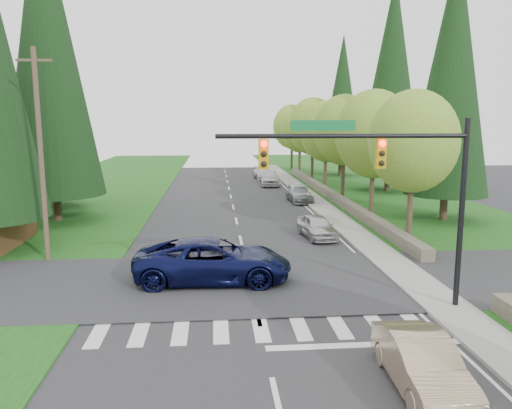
{
  "coord_description": "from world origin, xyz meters",
  "views": [
    {
      "loc": [
        -1.44,
        -12.04,
        6.72
      ],
      "look_at": [
        0.5,
        11.04,
        2.8
      ],
      "focal_mm": 35.0,
      "sensor_mm": 36.0,
      "label": 1
    }
  ],
  "objects": [
    {
      "name": "ground",
      "position": [
        0.0,
        0.0,
        0.0
      ],
      "size": [
        120.0,
        120.0,
        0.0
      ],
      "primitive_type": "plane",
      "color": "#28282B",
      "rests_on": "ground"
    },
    {
      "name": "grass_east",
      "position": [
        13.0,
        20.0,
        0.03
      ],
      "size": [
        14.0,
        110.0,
        0.06
      ],
      "primitive_type": "cube",
      "color": "#194813",
      "rests_on": "ground"
    },
    {
      "name": "grass_west",
      "position": [
        -13.0,
        20.0,
        0.03
      ],
      "size": [
        14.0,
        110.0,
        0.06
      ],
      "primitive_type": "cube",
      "color": "#194813",
      "rests_on": "ground"
    },
    {
      "name": "cross_street",
      "position": [
        0.0,
        8.0,
        0.0
      ],
      "size": [
        120.0,
        8.0,
        0.1
      ],
      "primitive_type": "cube",
      "color": "#28282B",
      "rests_on": "ground"
    },
    {
      "name": "sidewalk_east",
      "position": [
        6.9,
        22.0,
        0.07
      ],
      "size": [
        1.8,
        80.0,
        0.13
      ],
      "primitive_type": "cube",
      "color": "gray",
      "rests_on": "ground"
    },
    {
      "name": "curb_east",
      "position": [
        6.05,
        22.0,
        0.07
      ],
      "size": [
        0.2,
        80.0,
        0.13
      ],
      "primitive_type": "cube",
      "color": "gray",
      "rests_on": "ground"
    },
    {
      "name": "stone_wall_north",
      "position": [
        8.6,
        30.0,
        0.35
      ],
      "size": [
        0.7,
        40.0,
        0.7
      ],
      "primitive_type": "cube",
      "color": "#4C4438",
      "rests_on": "ground"
    },
    {
      "name": "traffic_signal",
      "position": [
        4.37,
        4.5,
        4.98
      ],
      "size": [
        8.7,
        0.37,
        6.8
      ],
      "color": "black",
      "rests_on": "ground"
    },
    {
      "name": "utility_pole",
      "position": [
        -9.5,
        12.0,
        5.14
      ],
      "size": [
        1.6,
        0.24,
        10.0
      ],
      "color": "#473828",
      "rests_on": "ground"
    },
    {
      "name": "decid_tree_0",
      "position": [
        9.2,
        14.0,
        5.6
      ],
      "size": [
        4.8,
        4.8,
        8.37
      ],
      "color": "#38281C",
      "rests_on": "ground"
    },
    {
      "name": "decid_tree_1",
      "position": [
        9.3,
        21.0,
        5.8
      ],
      "size": [
        5.2,
        5.2,
        8.8
      ],
      "color": "#38281C",
      "rests_on": "ground"
    },
    {
      "name": "decid_tree_2",
      "position": [
        9.1,
        28.0,
        5.93
      ],
      "size": [
        5.0,
        5.0,
        8.82
      ],
      "color": "#38281C",
      "rests_on": "ground"
    },
    {
      "name": "decid_tree_3",
      "position": [
        9.2,
        35.0,
        5.66
      ],
      "size": [
        5.0,
        5.0,
        8.55
      ],
      "color": "#38281C",
      "rests_on": "ground"
    },
    {
      "name": "decid_tree_4",
      "position": [
        9.3,
        42.0,
        6.06
      ],
      "size": [
        5.4,
        5.4,
        9.18
      ],
      "color": "#38281C",
      "rests_on": "ground"
    },
    {
      "name": "decid_tree_5",
      "position": [
        9.1,
        49.0,
        5.53
      ],
      "size": [
        4.8,
        4.8,
        8.3
      ],
      "color": "#38281C",
      "rests_on": "ground"
    },
    {
      "name": "decid_tree_6",
      "position": [
        9.2,
        56.0,
        5.86
      ],
      "size": [
        5.2,
        5.2,
        8.86
      ],
      "color": "#38281C",
      "rests_on": "ground"
    },
    {
      "name": "conifer_w_c",
      "position": [
        -12.0,
        22.0,
        11.29
      ],
      "size": [
        6.46,
        6.46,
        20.8
      ],
      "color": "#38281C",
      "rests_on": "ground"
    },
    {
      "name": "conifer_w_e",
      "position": [
        -14.0,
        28.0,
        10.29
      ],
      "size": [
        5.78,
        5.78,
        18.8
      ],
      "color": "#38281C",
      "rests_on": "ground"
    },
    {
      "name": "conifer_e_a",
      "position": [
        14.0,
        20.0,
        9.79
      ],
      "size": [
        5.44,
        5.44,
        17.8
      ],
      "color": "#38281C",
      "rests_on": "ground"
    },
    {
      "name": "conifer_e_b",
      "position": [
        15.0,
        34.0,
        10.79
      ],
      "size": [
        6.12,
        6.12,
        19.8
      ],
      "color": "#38281C",
      "rests_on": "ground"
    },
    {
      "name": "conifer_e_c",
      "position": [
        14.0,
        48.0,
        9.29
      ],
      "size": [
        5.1,
        5.1,
        16.8
      ],
      "color": "#38281C",
      "rests_on": "ground"
    },
    {
      "name": "sedan_champagne",
      "position": [
        3.7,
        -0.75,
        0.69
      ],
      "size": [
        1.56,
        4.2,
        1.37
      ],
      "primitive_type": "imported",
      "rotation": [
        0.0,
        0.0,
        -0.03
      ],
      "color": "tan",
      "rests_on": "ground"
    },
    {
      "name": "suv_navy",
      "position": [
        -1.54,
        8.27,
        0.91
      ],
      "size": [
        6.64,
        3.23,
        1.82
      ],
      "primitive_type": "imported",
      "rotation": [
        0.0,
        0.0,
        1.54
      ],
      "color": "#0B0F38",
      "rests_on": "ground"
    },
    {
      "name": "parked_car_a",
      "position": [
        4.43,
        15.73,
        0.66
      ],
      "size": [
        2.02,
        4.06,
        1.33
      ],
      "primitive_type": "imported",
      "rotation": [
        0.0,
        0.0,
        0.12
      ],
      "color": "#B7B6BB",
      "rests_on": "ground"
    },
    {
      "name": "parked_car_b",
      "position": [
        5.6,
        28.55,
        0.61
      ],
      "size": [
        1.91,
        4.3,
        1.23
      ],
      "primitive_type": "imported",
      "rotation": [
        0.0,
        0.0,
        0.04
      ],
      "color": "slate",
      "rests_on": "ground"
    },
    {
      "name": "parked_car_c",
      "position": [
        5.6,
        29.0,
        0.65
      ],
      "size": [
        1.46,
        3.98,
        1.3
      ],
      "primitive_type": "imported",
      "rotation": [
        0.0,
        0.0,
        -0.02
      ],
      "color": "#9D9DA1",
      "rests_on": "ground"
    },
    {
      "name": "parked_car_d",
      "position": [
        4.32,
        39.19,
        0.79
      ],
      "size": [
        2.24,
        4.76,
        1.57
      ],
      "primitive_type": "imported",
      "rotation": [
        0.0,
        0.0,
        -0.08
      ],
      "color": "silver",
      "rests_on": "ground"
    },
    {
      "name": "parked_car_e",
      "position": [
        4.2,
        45.23,
        0.67
      ],
      "size": [
        2.22,
        4.77,
        1.35
      ],
      "primitive_type": "imported",
      "rotation": [
        0.0,
        0.0,
        0.07
      ],
      "color": "silver",
      "rests_on": "ground"
    }
  ]
}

